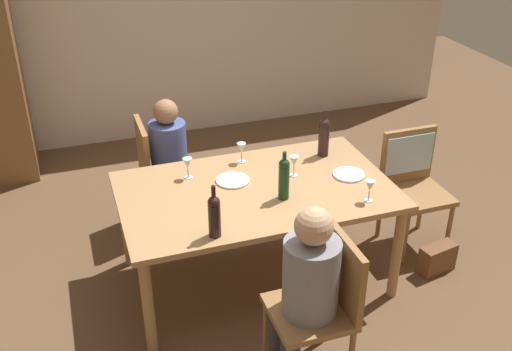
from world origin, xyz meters
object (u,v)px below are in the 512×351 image
at_px(chair_far_left, 159,167).
at_px(wine_glass_near_left, 294,162).
at_px(wine_glass_far, 188,164).
at_px(dinner_plate_host, 349,174).
at_px(wine_bottle_short_olive, 214,215).
at_px(wine_glass_centre, 370,186).
at_px(handbag, 437,258).
at_px(wine_bottle_tall_green, 284,177).
at_px(dinner_plate_guest_left, 233,180).
at_px(person_man_bearded, 306,285).
at_px(person_woman_host, 172,154).
at_px(chair_near, 324,299).
at_px(chair_right_end, 411,172).
at_px(dining_table, 256,198).
at_px(wine_glass_near_right, 242,149).
at_px(wine_bottle_dark_red, 324,136).

bearing_deg(chair_far_left, wine_glass_near_left, 43.73).
relative_size(wine_glass_far, dinner_plate_host, 0.66).
bearing_deg(wine_glass_near_left, wine_bottle_short_olive, -143.35).
relative_size(wine_glass_centre, handbag, 0.53).
relative_size(wine_glass_near_left, handbag, 0.53).
bearing_deg(wine_bottle_tall_green, dinner_plate_guest_left, 128.17).
distance_m(chair_far_left, wine_glass_near_left, 1.21).
bearing_deg(person_man_bearded, person_woman_host, 10.95).
bearing_deg(wine_bottle_tall_green, chair_near, -93.27).
xyz_separation_m(chair_right_end, handbag, (0.00, -0.47, -0.48)).
bearing_deg(wine_glass_centre, wine_glass_far, 146.81).
bearing_deg(wine_glass_centre, person_man_bearded, -140.57).
relative_size(chair_near, wine_glass_near_left, 6.17).
relative_size(dining_table, wine_glass_near_right, 12.28).
bearing_deg(wine_glass_near_right, wine_bottle_dark_red, -8.85).
height_order(chair_far_left, wine_bottle_tall_green, wine_bottle_tall_green).
distance_m(chair_far_left, chair_near, 1.95).
bearing_deg(dinner_plate_host, wine_bottle_dark_red, 97.02).
height_order(dining_table, chair_near, chair_near).
height_order(wine_glass_near_left, handbag, wine_glass_near_left).
xyz_separation_m(wine_glass_near_right, handbag, (1.27, -0.75, -0.76)).
bearing_deg(chair_far_left, wine_bottle_short_olive, 3.86).
bearing_deg(dinner_plate_host, chair_far_left, 140.45).
bearing_deg(dinner_plate_guest_left, dining_table, -50.39).
relative_size(chair_right_end, wine_glass_centre, 6.17).
relative_size(wine_glass_near_left, dinner_plate_guest_left, 0.64).
xyz_separation_m(wine_bottle_tall_green, dinner_plate_host, (0.54, 0.14, -0.15)).
xyz_separation_m(chair_right_end, dinner_plate_host, (-0.62, -0.16, 0.17)).
distance_m(chair_far_left, handbag, 2.24).
xyz_separation_m(wine_glass_far, dinner_plate_guest_left, (0.28, -0.15, -0.10)).
bearing_deg(wine_glass_far, wine_glass_near_left, -16.39).
bearing_deg(chair_near, chair_right_end, -48.87).
distance_m(wine_glass_far, dinner_plate_guest_left, 0.33).
relative_size(chair_near, wine_bottle_dark_red, 2.54).
bearing_deg(wine_glass_far, chair_near, -68.51).
xyz_separation_m(wine_bottle_tall_green, wine_bottle_dark_red, (0.50, 0.48, 0.00)).
xyz_separation_m(person_woman_host, dinner_plate_host, (1.06, -0.97, 0.13)).
relative_size(chair_far_left, person_man_bearded, 0.80).
relative_size(chair_far_left, wine_glass_near_left, 6.17).
bearing_deg(wine_bottle_short_olive, wine_bottle_tall_green, 26.68).
relative_size(wine_glass_near_left, dinner_plate_host, 0.66).
height_order(chair_near, dinner_plate_host, chair_near).
distance_m(chair_near, wine_bottle_dark_red, 1.40).
relative_size(chair_right_end, wine_bottle_dark_red, 2.54).
bearing_deg(wine_bottle_dark_red, chair_near, -113.69).
height_order(person_woman_host, wine_bottle_tall_green, person_woman_host).
height_order(chair_far_left, wine_glass_near_right, chair_far_left).
relative_size(chair_right_end, wine_bottle_short_olive, 2.72).
bearing_deg(chair_far_left, wine_glass_centre, 40.94).
height_order(wine_glass_centre, dinner_plate_host, wine_glass_centre).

